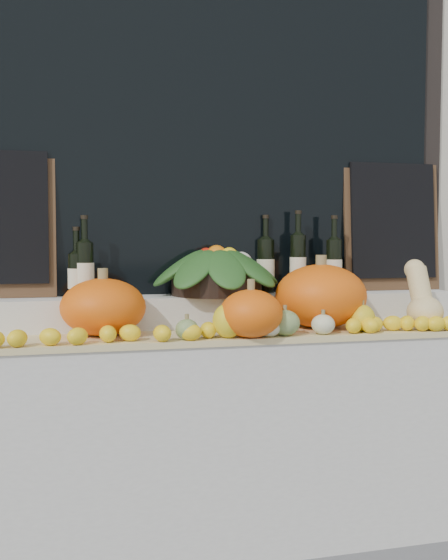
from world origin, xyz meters
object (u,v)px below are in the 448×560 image
Objects in this scene: wine_bottle_tall at (266,265)px; pumpkin_right at (321,296)px; produce_bowl at (217,271)px; pumpkin_left at (103,307)px; butternut_squash at (422,300)px.

pumpkin_right is at bearing -58.82° from wine_bottle_tall.
pumpkin_right is 0.64× the size of produce_bowl.
pumpkin_left is 0.56m from produce_bowl.
butternut_squash is at bearing -18.70° from produce_bowl.
wine_bottle_tall is at bearing 121.18° from pumpkin_right.
pumpkin_right is 0.44m from butternut_squash.
produce_bowl is (-0.85, 0.29, 0.12)m from butternut_squash.
butternut_squash is at bearing -12.81° from pumpkin_right.
produce_bowl is at bearing 161.30° from butternut_squash.
pumpkin_right is at bearing -24.36° from produce_bowl.
wine_bottle_tall is (-0.16, 0.27, 0.12)m from pumpkin_right.
pumpkin_left is 0.92m from pumpkin_right.
pumpkin_left is at bearing -159.28° from produce_bowl.
butternut_squash reaches higher than pumpkin_right.
pumpkin_left is at bearing -160.24° from wine_bottle_tall.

